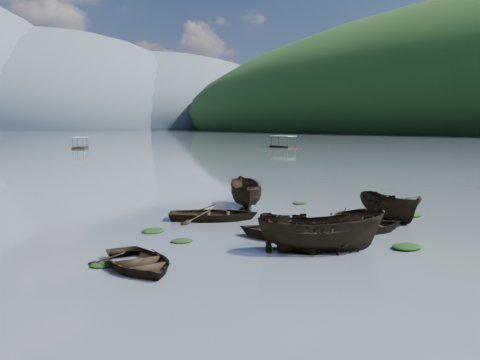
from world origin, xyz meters
TOP-DOWN VIEW (x-y plane):
  - ground_plane at (0.00, 0.00)m, footprint 2400.00×2400.00m
  - haze_mtn_c at (140.00, 900.00)m, footprint 520.00×520.00m
  - haze_mtn_d at (320.00, 900.00)m, footprint 520.00×520.00m
  - rowboat_0 at (-8.56, 4.02)m, footprint 3.02×4.21m
  - rowboat_1 at (-0.71, 3.82)m, footprint 4.68×4.29m
  - rowboat_2 at (-1.46, 2.85)m, footprint 5.31×4.09m
  - rowboat_3 at (-0.94, 5.55)m, footprint 5.94×6.06m
  - rowboat_4 at (2.76, 5.13)m, footprint 4.89×3.79m
  - rowboat_5 at (6.16, 6.78)m, footprint 2.17×4.63m
  - rowboat_6 at (-1.88, 11.51)m, footprint 5.76×5.21m
  - rowboat_7 at (4.82, 8.07)m, footprint 4.57×3.93m
  - rowboat_8 at (1.84, 14.62)m, footprint 3.76×5.29m
  - weed_clump_0 at (-9.56, 4.96)m, footprint 0.95×0.78m
  - weed_clump_1 at (-5.54, 7.25)m, footprint 0.98×0.78m
  - weed_clump_2 at (1.93, 1.58)m, footprint 1.31×1.05m
  - weed_clump_3 at (1.33, 8.27)m, footprint 0.79×0.67m
  - weed_clump_4 at (8.12, 7.13)m, footprint 1.27×1.01m
  - weed_clump_5 at (-5.82, 10.01)m, footprint 1.10×0.88m
  - weed_clump_6 at (-5.93, 9.81)m, footprint 0.96×0.80m
  - weed_clump_7 at (5.56, 14.03)m, footprint 1.02×0.82m
  - pontoon_centre at (12.84, 107.91)m, footprint 4.97×7.04m
  - pontoon_right at (56.01, 91.16)m, footprint 3.65×7.16m

SIDE VIEW (x-z plane):
  - ground_plane at x=0.00m, z-range 0.00..0.00m
  - haze_mtn_c at x=140.00m, z-range -130.00..130.00m
  - haze_mtn_d at x=320.00m, z-range -110.00..110.00m
  - rowboat_0 at x=-8.56m, z-range -0.43..0.43m
  - rowboat_1 at x=-0.71m, z-range -0.40..0.40m
  - rowboat_2 at x=-1.46m, z-range -0.97..0.97m
  - rowboat_3 at x=-0.94m, z-range -0.51..0.51m
  - rowboat_4 at x=2.76m, z-range -0.47..0.47m
  - rowboat_5 at x=6.16m, z-range -0.86..0.86m
  - rowboat_6 at x=-1.88m, z-range -0.49..0.49m
  - rowboat_7 at x=4.82m, z-range -0.40..0.40m
  - rowboat_8 at x=1.84m, z-range -0.96..0.96m
  - weed_clump_0 at x=-9.56m, z-range -0.10..0.10m
  - weed_clump_1 at x=-5.54m, z-range -0.11..0.11m
  - weed_clump_2 at x=1.93m, z-range -0.14..0.14m
  - weed_clump_3 at x=1.33m, z-range -0.09..0.09m
  - weed_clump_4 at x=8.12m, z-range -0.13..0.13m
  - weed_clump_5 at x=-5.82m, z-range -0.12..0.12m
  - weed_clump_6 at x=-5.93m, z-range -0.10..0.10m
  - weed_clump_7 at x=5.56m, z-range -0.11..0.11m
  - pontoon_centre at x=12.84m, z-range -1.25..1.25m
  - pontoon_right at x=56.01m, z-range -1.32..1.32m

